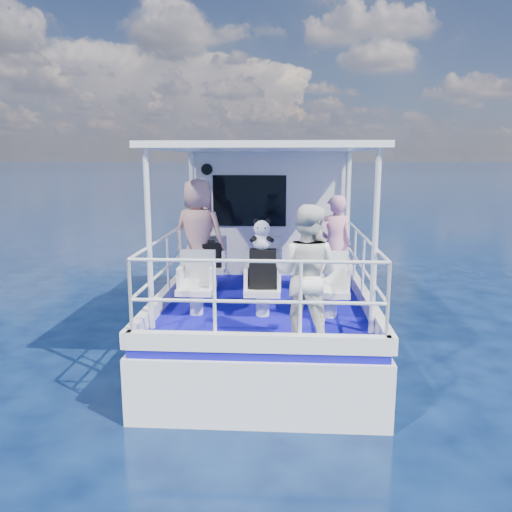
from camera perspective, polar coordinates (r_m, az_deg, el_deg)
The scene contains 20 objects.
ground at distance 8.12m, azimuth 1.12°, elevation -10.48°, with size 2000.00×2000.00×0.00m, color black.
hull at distance 9.06m, azimuth 1.38°, elevation -8.18°, with size 3.00×7.00×1.60m, color white.
deck at distance 8.82m, azimuth 1.41°, elevation -2.95°, with size 2.90×6.90×0.10m, color #0F0986.
cabin at distance 9.91m, azimuth 1.71°, elevation 5.33°, with size 2.85×2.00×2.20m, color white.
canopy at distance 7.36m, azimuth 1.14°, elevation 12.30°, with size 3.00×3.20×0.08m, color white.
canopy_posts at distance 7.37m, azimuth 1.09°, elevation 3.42°, with size 2.77×2.97×2.20m.
railings at distance 7.16m, azimuth 0.97°, elevation -1.69°, with size 2.84×3.59×1.00m, color white, non-canonical shape.
seat_port_fwd at distance 8.07m, azimuth -5.20°, elevation -2.55°, with size 0.48×0.46×0.38m, color silver.
seat_center_fwd at distance 7.98m, azimuth 1.21°, elevation -2.65°, with size 0.48×0.46×0.38m, color silver.
seat_stbd_fwd at distance 8.00m, azimuth 7.67°, elevation -2.72°, with size 0.48×0.46×0.38m, color silver.
seat_port_aft at distance 6.83m, azimuth -6.84°, elevation -5.07°, with size 0.48×0.46×0.38m, color silver.
seat_center_aft at distance 6.73m, azimuth 0.76°, elevation -5.24°, with size 0.48×0.46×0.38m, color silver.
seat_stbd_aft at distance 6.75m, azimuth 8.45°, elevation -5.31°, with size 0.48×0.46×0.38m, color silver.
passenger_port_fwd at distance 8.02m, azimuth -6.58°, elevation 2.43°, with size 0.66×0.47×1.78m, color #E2A292.
passenger_stbd_fwd at distance 7.76m, azimuth 8.95°, elevation 1.22°, with size 0.56×0.37×1.55m, color pink.
passenger_stbd_aft at distance 5.63m, azimuth 5.76°, elevation -2.16°, with size 0.77×0.60×1.59m, color white.
backpack_port at distance 7.97m, azimuth -5.03°, elevation 0.09°, with size 0.29×0.16×0.38m, color black.
backpack_center at distance 6.61m, azimuth 0.80°, elevation -1.48°, with size 0.35×0.20×0.52m, color black.
compact_camera at distance 7.93m, azimuth -5.07°, elevation 1.65°, with size 0.10×0.06×0.06m, color black.
panda at distance 6.51m, azimuth 0.67°, elevation 2.50°, with size 0.26×0.22×0.41m, color silver, non-canonical shape.
Camera 1 is at (0.30, -7.55, 2.96)m, focal length 35.00 mm.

